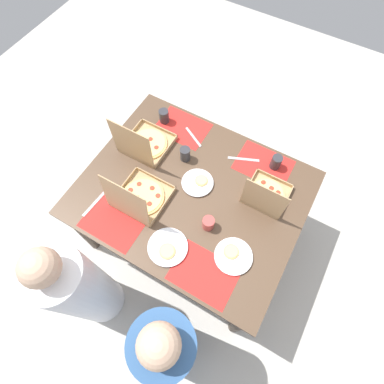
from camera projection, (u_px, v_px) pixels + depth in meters
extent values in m
plane|color=beige|center=(192.00, 231.00, 2.58)|extent=(6.00, 6.00, 0.00)
cylinder|color=#3F3328|center=(297.00, 200.00, 2.32)|extent=(0.07, 0.07, 0.70)
cylinder|color=#3F3328|center=(157.00, 134.00, 2.60)|extent=(0.07, 0.07, 0.70)
cylinder|color=#3F3328|center=(240.00, 324.00, 1.93)|extent=(0.07, 0.07, 0.70)
cylinder|color=#3F3328|center=(82.00, 230.00, 2.21)|extent=(0.07, 0.07, 0.70)
cube|color=brown|center=(192.00, 193.00, 1.94)|extent=(1.39, 1.12, 0.03)
cube|color=red|center=(264.00, 165.00, 2.02)|extent=(0.36, 0.26, 0.00)
cube|color=red|center=(183.00, 127.00, 2.16)|extent=(0.36, 0.26, 0.00)
cube|color=red|center=(204.00, 274.00, 1.70)|extent=(0.36, 0.26, 0.00)
cube|color=red|center=(113.00, 222.00, 1.84)|extent=(0.36, 0.26, 0.00)
cube|color=tan|center=(143.00, 197.00, 1.91)|extent=(0.30, 0.30, 0.01)
cube|color=tan|center=(163.00, 207.00, 1.86)|extent=(0.01, 0.30, 0.03)
cube|color=tan|center=(123.00, 185.00, 1.92)|extent=(0.01, 0.30, 0.03)
cube|color=tan|center=(156.00, 178.00, 1.95)|extent=(0.30, 0.01, 0.03)
cube|color=tan|center=(129.00, 215.00, 1.83)|extent=(0.30, 0.01, 0.03)
cylinder|color=#E0B76B|center=(143.00, 197.00, 1.90)|extent=(0.27, 0.27, 0.01)
cylinder|color=#EFD67F|center=(143.00, 196.00, 1.89)|extent=(0.24, 0.24, 0.00)
cylinder|color=red|center=(130.00, 190.00, 1.91)|extent=(0.03, 0.03, 0.00)
cylinder|color=red|center=(137.00, 198.00, 1.88)|extent=(0.03, 0.03, 0.00)
cylinder|color=red|center=(140.00, 203.00, 1.87)|extent=(0.03, 0.03, 0.00)
cylinder|color=red|center=(149.00, 204.00, 1.87)|extent=(0.03, 0.03, 0.00)
cylinder|color=red|center=(158.00, 196.00, 1.89)|extent=(0.03, 0.03, 0.00)
cylinder|color=red|center=(152.00, 188.00, 1.91)|extent=(0.03, 0.03, 0.00)
cylinder|color=red|center=(139.00, 184.00, 1.93)|extent=(0.03, 0.03, 0.00)
cube|color=tan|center=(125.00, 202.00, 1.69)|extent=(0.30, 0.04, 0.30)
cube|color=tan|center=(148.00, 144.00, 2.09)|extent=(0.30, 0.30, 0.01)
cube|color=tan|center=(166.00, 152.00, 2.04)|extent=(0.01, 0.30, 0.03)
cube|color=tan|center=(131.00, 134.00, 2.10)|extent=(0.01, 0.30, 0.03)
cube|color=tan|center=(159.00, 128.00, 2.13)|extent=(0.30, 0.01, 0.03)
cube|color=tan|center=(136.00, 158.00, 2.02)|extent=(0.30, 0.01, 0.03)
cylinder|color=#E0B76B|center=(148.00, 144.00, 2.08)|extent=(0.26, 0.26, 0.01)
cylinder|color=#EFD67F|center=(148.00, 143.00, 2.07)|extent=(0.23, 0.23, 0.00)
cylinder|color=red|center=(140.00, 139.00, 2.08)|extent=(0.03, 0.03, 0.00)
cylinder|color=red|center=(144.00, 148.00, 2.05)|extent=(0.03, 0.03, 0.00)
cylinder|color=red|center=(156.00, 147.00, 2.05)|extent=(0.03, 0.03, 0.00)
cylinder|color=red|center=(151.00, 139.00, 2.08)|extent=(0.03, 0.03, 0.00)
cube|color=tan|center=(131.00, 144.00, 1.87)|extent=(0.30, 0.01, 0.30)
cube|color=tan|center=(266.00, 195.00, 1.92)|extent=(0.25, 0.25, 0.01)
cube|color=tan|center=(286.00, 202.00, 1.87)|extent=(0.01, 0.25, 0.03)
cube|color=tan|center=(249.00, 185.00, 1.93)|extent=(0.01, 0.25, 0.03)
cube|color=tan|center=(275.00, 178.00, 1.95)|extent=(0.25, 0.01, 0.03)
cube|color=tan|center=(259.00, 209.00, 1.85)|extent=(0.25, 0.01, 0.03)
cylinder|color=#E0B76B|center=(267.00, 194.00, 1.91)|extent=(0.22, 0.22, 0.01)
cylinder|color=#EFD67F|center=(267.00, 193.00, 1.90)|extent=(0.20, 0.20, 0.00)
cylinder|color=red|center=(262.00, 191.00, 1.91)|extent=(0.03, 0.03, 0.00)
cylinder|color=red|center=(260.00, 197.00, 1.88)|extent=(0.03, 0.03, 0.00)
cylinder|color=red|center=(266.00, 203.00, 1.87)|extent=(0.03, 0.03, 0.00)
cylinder|color=red|center=(271.00, 196.00, 1.89)|extent=(0.03, 0.03, 0.00)
cylinder|color=red|center=(278.00, 193.00, 1.90)|extent=(0.03, 0.03, 0.00)
cylinder|color=red|center=(271.00, 188.00, 1.91)|extent=(0.03, 0.03, 0.00)
cylinder|color=red|center=(263.00, 182.00, 1.93)|extent=(0.03, 0.03, 0.00)
cube|color=tan|center=(264.00, 200.00, 1.72)|extent=(0.25, 0.01, 0.26)
cylinder|color=white|center=(233.00, 256.00, 1.74)|extent=(0.21, 0.21, 0.01)
cylinder|color=white|center=(233.00, 256.00, 1.73)|extent=(0.22, 0.22, 0.01)
cylinder|color=#E0B76B|center=(231.00, 252.00, 1.73)|extent=(0.09, 0.09, 0.01)
cylinder|color=#EFD67F|center=(231.00, 251.00, 1.73)|extent=(0.08, 0.08, 0.00)
cylinder|color=white|center=(168.00, 247.00, 1.76)|extent=(0.23, 0.23, 0.01)
cylinder|color=white|center=(168.00, 247.00, 1.75)|extent=(0.23, 0.23, 0.01)
cylinder|color=#E0B76B|center=(167.00, 251.00, 1.73)|extent=(0.09, 0.09, 0.01)
cylinder|color=#EFD67F|center=(167.00, 251.00, 1.73)|extent=(0.08, 0.08, 0.00)
cylinder|color=white|center=(198.00, 183.00, 1.95)|extent=(0.20, 0.20, 0.01)
cylinder|color=white|center=(198.00, 183.00, 1.94)|extent=(0.20, 0.20, 0.01)
cylinder|color=#E0B76B|center=(201.00, 181.00, 1.94)|extent=(0.08, 0.08, 0.01)
cylinder|color=#EFD67F|center=(201.00, 180.00, 1.94)|extent=(0.07, 0.07, 0.00)
cylinder|color=#333338|center=(164.00, 116.00, 2.14)|extent=(0.07, 0.07, 0.10)
cylinder|color=#333338|center=(276.00, 162.00, 1.97)|extent=(0.07, 0.07, 0.10)
cylinder|color=#333338|center=(185.00, 154.00, 1.99)|extent=(0.07, 0.07, 0.10)
cylinder|color=#BF4742|center=(208.00, 223.00, 1.79)|extent=(0.07, 0.07, 0.09)
cube|color=#B7B7BC|center=(95.00, 203.00, 1.89)|extent=(0.03, 0.21, 0.00)
cube|color=#B7B7BC|center=(193.00, 137.00, 2.12)|extent=(0.17, 0.10, 0.00)
cube|color=#B7B7BC|center=(243.00, 159.00, 2.03)|extent=(0.20, 0.10, 0.00)
cylinder|color=#33598C|center=(169.00, 345.00, 1.76)|extent=(0.32, 0.32, 0.96)
sphere|color=#D1A889|center=(159.00, 346.00, 1.24)|extent=(0.19, 0.19, 0.19)
cylinder|color=white|center=(83.00, 289.00, 1.89)|extent=(0.32, 0.32, 0.99)
sphere|color=#D1A889|center=(40.00, 268.00, 1.35)|extent=(0.19, 0.19, 0.19)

